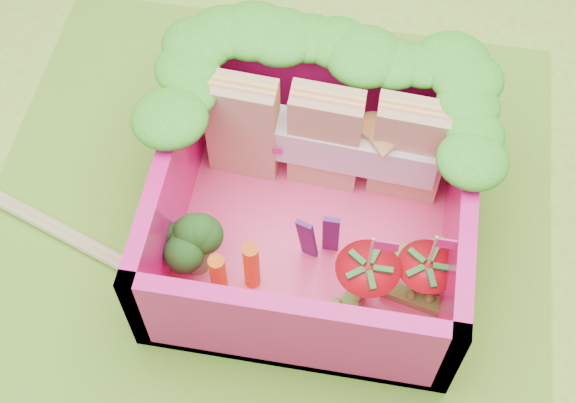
% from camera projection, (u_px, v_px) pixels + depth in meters
% --- Properties ---
extents(ground, '(14.00, 14.00, 0.00)m').
position_uv_depth(ground, '(265.00, 227.00, 3.72)').
color(ground, '#8AB332').
rests_on(ground, ground).
extents(placemat, '(2.60, 2.60, 0.03)m').
position_uv_depth(placemat, '(265.00, 225.00, 3.70)').
color(placemat, '#74AF27').
rests_on(placemat, ground).
extents(bento_floor, '(1.30, 1.30, 0.05)m').
position_uv_depth(bento_floor, '(313.00, 231.00, 3.64)').
color(bento_floor, '#FF417C').
rests_on(bento_floor, placemat).
extents(bento_box, '(1.30, 1.30, 0.55)m').
position_uv_depth(bento_box, '(314.00, 202.00, 3.43)').
color(bento_box, '#E7137B').
rests_on(bento_box, placemat).
extents(lettuce_ruffle, '(1.43, 0.77, 0.11)m').
position_uv_depth(lettuce_ruffle, '(333.00, 67.00, 3.39)').
color(lettuce_ruffle, '#23921A').
rests_on(lettuce_ruffle, bento_box).
extents(sandwich_stack, '(1.06, 0.23, 0.56)m').
position_uv_depth(sandwich_stack, '(326.00, 139.00, 3.54)').
color(sandwich_stack, tan).
rests_on(sandwich_stack, bento_floor).
extents(broccoli, '(0.32, 0.32, 0.26)m').
position_uv_depth(broccoli, '(193.00, 243.00, 3.36)').
color(broccoli, '#6AA04D').
rests_on(broccoli, bento_floor).
extents(carrot_sticks, '(0.20, 0.14, 0.29)m').
position_uv_depth(carrot_sticks, '(235.00, 271.00, 3.34)').
color(carrot_sticks, orange).
rests_on(carrot_sticks, bento_floor).
extents(purple_wedges, '(0.17, 0.07, 0.38)m').
position_uv_depth(purple_wedges, '(319.00, 237.00, 3.38)').
color(purple_wedges, '#411A5B').
rests_on(purple_wedges, bento_floor).
extents(strawberry_left, '(0.27, 0.27, 0.51)m').
position_uv_depth(strawberry_left, '(366.00, 282.00, 3.32)').
color(strawberry_left, red).
rests_on(strawberry_left, bento_floor).
extents(strawberry_right, '(0.25, 0.25, 0.49)m').
position_uv_depth(strawberry_right, '(423.00, 279.00, 3.33)').
color(strawberry_right, red).
rests_on(strawberry_right, bento_floor).
extents(snap_peas, '(0.56, 0.59, 0.05)m').
position_uv_depth(snap_peas, '(396.00, 285.00, 3.44)').
color(snap_peas, '#62C03C').
rests_on(snap_peas, bento_floor).
extents(chopsticks, '(1.91, 0.71, 0.04)m').
position_uv_depth(chopsticks, '(21.00, 210.00, 3.70)').
color(chopsticks, '#DABF77').
rests_on(chopsticks, placemat).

